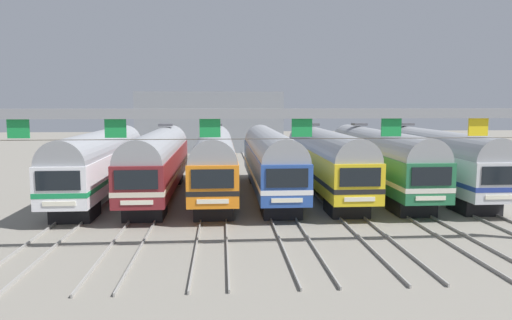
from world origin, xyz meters
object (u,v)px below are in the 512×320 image
(commuter_train_yellow, at_px, (325,158))
(commuter_train_blue, at_px, (270,159))
(commuter_train_white, at_px, (101,160))
(commuter_train_silver, at_px, (431,157))
(catenary_gantry, at_px, (302,132))
(commuter_train_maroon, at_px, (158,160))
(commuter_train_green, at_px, (378,158))
(commuter_train_orange, at_px, (215,159))

(commuter_train_yellow, bearing_deg, commuter_train_blue, -179.94)
(commuter_train_white, height_order, commuter_train_blue, commuter_train_white)
(commuter_train_yellow, height_order, commuter_train_silver, same)
(catenary_gantry, bearing_deg, commuter_train_maroon, 120.68)
(commuter_train_silver, bearing_deg, catenary_gantry, -131.67)
(commuter_train_green, distance_m, commuter_train_silver, 4.00)
(commuter_train_yellow, bearing_deg, commuter_train_silver, 0.00)
(commuter_train_white, xyz_separation_m, commuter_train_yellow, (16.02, 0.00, 0.00))
(commuter_train_yellow, relative_size, commuter_train_silver, 1.00)
(commuter_train_blue, height_order, commuter_train_silver, commuter_train_silver)
(commuter_train_blue, bearing_deg, commuter_train_yellow, 0.06)
(commuter_train_maroon, distance_m, commuter_train_blue, 8.01)
(commuter_train_blue, relative_size, commuter_train_silver, 1.00)
(commuter_train_green, bearing_deg, commuter_train_orange, 180.00)
(commuter_train_green, relative_size, catenary_gantry, 0.62)
(commuter_train_maroon, height_order, commuter_train_silver, same)
(commuter_train_maroon, bearing_deg, commuter_train_blue, -0.03)
(commuter_train_blue, bearing_deg, catenary_gantry, -90.00)
(commuter_train_yellow, xyz_separation_m, catenary_gantry, (-4.00, -13.50, 2.73))
(commuter_train_blue, relative_size, commuter_train_yellow, 1.00)
(catenary_gantry, bearing_deg, commuter_train_green, 59.32)
(commuter_train_white, bearing_deg, commuter_train_yellow, 0.00)
(commuter_train_blue, distance_m, catenary_gantry, 13.77)
(commuter_train_blue, distance_m, commuter_train_green, 8.01)
(commuter_train_maroon, height_order, commuter_train_green, same)
(commuter_train_orange, distance_m, commuter_train_yellow, 8.01)
(commuter_train_white, height_order, commuter_train_maroon, same)
(commuter_train_maroon, bearing_deg, catenary_gantry, -59.32)
(commuter_train_yellow, xyz_separation_m, commuter_train_green, (4.00, 0.00, 0.00))
(commuter_train_blue, bearing_deg, commuter_train_orange, 179.94)
(commuter_train_orange, bearing_deg, commuter_train_silver, 0.00)
(commuter_train_maroon, bearing_deg, commuter_train_silver, 0.00)
(commuter_train_blue, bearing_deg, commuter_train_green, 0.03)
(commuter_train_maroon, xyz_separation_m, commuter_train_orange, (4.00, 0.00, 0.00))
(commuter_train_orange, height_order, commuter_train_green, same)
(commuter_train_white, relative_size, commuter_train_orange, 1.00)
(commuter_train_orange, height_order, commuter_train_silver, same)
(commuter_train_white, bearing_deg, commuter_train_blue, -0.02)
(commuter_train_blue, relative_size, catenary_gantry, 0.62)
(commuter_train_yellow, height_order, catenary_gantry, catenary_gantry)
(commuter_train_orange, bearing_deg, catenary_gantry, -73.48)
(commuter_train_white, bearing_deg, catenary_gantry, -48.33)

